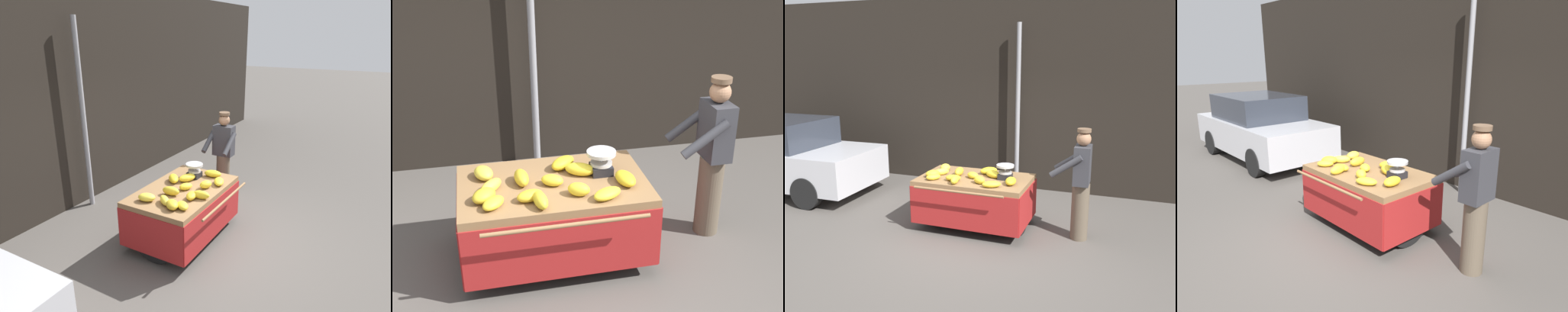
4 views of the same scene
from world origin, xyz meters
TOP-DOWN VIEW (x-y plane):
  - ground_plane at (0.00, 0.00)m, footprint 60.00×60.00m
  - back_wall at (0.00, 2.98)m, footprint 16.00×0.24m
  - street_pole at (-0.02, 2.66)m, footprint 0.09×0.09m
  - banana_cart at (-0.14, 0.52)m, footprint 1.78×1.31m
  - weighing_scale at (0.35, 0.60)m, footprint 0.28×0.28m
  - banana_bunch_0 at (0.51, 0.34)m, footprint 0.21×0.31m
  - banana_bunch_1 at (0.28, 0.12)m, footprint 0.32×0.26m
  - banana_bunch_2 at (-0.78, 0.30)m, footprint 0.28×0.29m
  - banana_bunch_3 at (-0.42, 0.55)m, footprint 0.15×0.28m
  - banana_bunch_4 at (-0.71, 0.18)m, footprint 0.26×0.27m
  - banana_bunch_5 at (-0.39, 0.23)m, footprint 0.27×0.20m
  - banana_bunch_6 at (0.14, 0.61)m, footprint 0.33×0.26m
  - banana_bunch_7 at (-0.71, 0.47)m, footprint 0.26×0.28m
  - banana_bunch_8 at (-0.76, 0.74)m, footprint 0.23×0.29m
  - banana_bunch_9 at (0.05, 0.23)m, footprint 0.24×0.21m
  - banana_bunch_10 at (-0.31, 0.11)m, footprint 0.15×0.27m
  - banana_bunch_11 at (0.01, 0.79)m, footprint 0.32×0.30m
  - banana_bunch_12 at (-0.15, 0.47)m, footprint 0.25×0.22m
  - vendor_person at (1.51, 0.64)m, footprint 0.58×0.52m

SIDE VIEW (x-z plane):
  - ground_plane at x=0.00m, z-range 0.00..0.00m
  - banana_cart at x=-0.14m, z-range 0.20..1.04m
  - vendor_person at x=1.51m, z-range 0.01..1.73m
  - banana_bunch_4 at x=-0.71m, z-range 0.84..0.93m
  - banana_bunch_1 at x=0.28m, z-range 0.84..0.94m
  - banana_bunch_5 at x=-0.39m, z-range 0.84..0.94m
  - banana_bunch_12 at x=-0.15m, z-range 0.84..0.95m
  - banana_bunch_7 at x=-0.71m, z-range 0.84..0.95m
  - banana_bunch_0 at x=0.51m, z-range 0.84..0.96m
  - banana_bunch_8 at x=-0.76m, z-range 0.84..0.96m
  - banana_bunch_11 at x=0.01m, z-range 0.84..0.96m
  - banana_bunch_2 at x=-0.78m, z-range 0.84..0.96m
  - banana_bunch_6 at x=0.14m, z-range 0.84..0.96m
  - banana_bunch_9 at x=0.05m, z-range 0.84..0.96m
  - banana_bunch_10 at x=-0.31m, z-range 0.84..0.96m
  - banana_bunch_3 at x=-0.42m, z-range 0.84..0.97m
  - weighing_scale at x=0.35m, z-range 0.84..1.08m
  - street_pole at x=-0.02m, z-range 0.00..3.39m
  - back_wall at x=0.00m, z-range 0.00..3.98m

